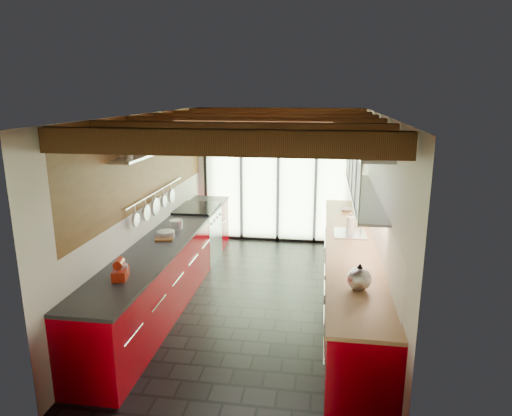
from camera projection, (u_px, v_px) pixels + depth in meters
name	position (u px, v px, depth m)	size (l,w,h in m)	color
ground	(258.00, 299.00, 6.53)	(5.50, 5.50, 0.00)	black
room_shell	(258.00, 186.00, 6.12)	(5.50, 5.50, 5.50)	silver
ceiling_beams	(262.00, 124.00, 6.29)	(3.14, 5.06, 4.90)	#593316
glass_door	(278.00, 158.00, 8.70)	(2.95, 0.10, 2.90)	#C6EAAD
left_counter	(171.00, 264.00, 6.60)	(0.68, 5.00, 0.92)	#96000A
range_stove	(198.00, 234.00, 7.99)	(0.66, 0.90, 0.97)	silver
right_counter	(350.00, 275.00, 6.24)	(0.68, 5.00, 0.92)	#96000A
sink_assembly	(351.00, 231.00, 6.49)	(0.45, 0.52, 0.43)	silver
upper_cabinets_right	(366.00, 171.00, 6.16)	(0.34, 3.00, 3.00)	silver
left_wall_fixtures	(157.00, 168.00, 6.46)	(0.28, 2.60, 0.96)	silver
stand_mixer	(120.00, 270.00, 4.94)	(0.20, 0.28, 0.23)	#B7220E
pot_large	(176.00, 224.00, 6.76)	(0.20, 0.20, 0.12)	silver
pot_small	(166.00, 234.00, 6.33)	(0.24, 0.24, 0.09)	silver
cutting_board	(165.00, 237.00, 6.30)	(0.24, 0.33, 0.03)	brown
kettle	(359.00, 277.00, 4.65)	(0.27, 0.32, 0.29)	silver
paper_towel	(350.00, 226.00, 6.45)	(0.14, 0.14, 0.31)	white
soap_bottle	(350.00, 225.00, 6.64)	(0.08, 0.08, 0.17)	silver
bowl	(346.00, 210.00, 7.75)	(0.20, 0.20, 0.05)	silver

